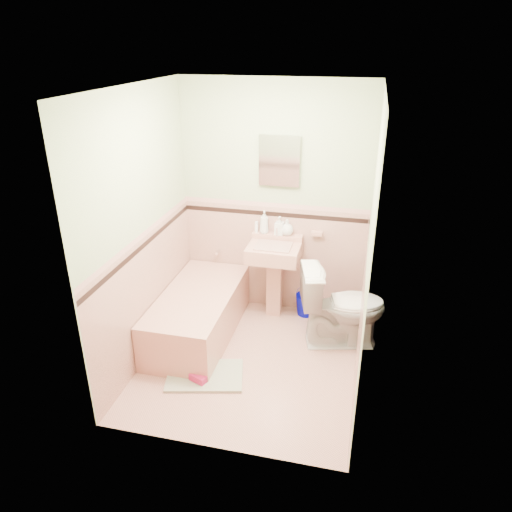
% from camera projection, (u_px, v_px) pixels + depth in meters
% --- Properties ---
extents(floor, '(2.20, 2.20, 0.00)m').
position_uv_depth(floor, '(250.00, 361.00, 4.61)').
color(floor, tan).
rests_on(floor, ground).
extents(ceiling, '(2.20, 2.20, 0.00)m').
position_uv_depth(ceiling, '(248.00, 87.00, 3.57)').
color(ceiling, white).
rests_on(ceiling, ground).
extents(wall_back, '(2.50, 0.00, 2.50)m').
position_uv_depth(wall_back, '(275.00, 202.00, 5.07)').
color(wall_back, '#F0E3C4').
rests_on(wall_back, ground).
extents(wall_front, '(2.50, 0.00, 2.50)m').
position_uv_depth(wall_front, '(208.00, 305.00, 3.12)').
color(wall_front, '#F0E3C4').
rests_on(wall_front, ground).
extents(wall_left, '(0.00, 2.50, 2.50)m').
position_uv_depth(wall_left, '(141.00, 231.00, 4.30)').
color(wall_left, '#F0E3C4').
rests_on(wall_left, ground).
extents(wall_right, '(0.00, 2.50, 2.50)m').
position_uv_depth(wall_right, '(369.00, 252.00, 3.88)').
color(wall_right, '#F0E3C4').
rests_on(wall_right, ground).
extents(wainscot_back, '(2.00, 0.00, 2.00)m').
position_uv_depth(wainscot_back, '(273.00, 258.00, 5.33)').
color(wainscot_back, tan).
rests_on(wainscot_back, ground).
extents(wainscot_front, '(2.00, 0.00, 2.00)m').
position_uv_depth(wainscot_front, '(213.00, 384.00, 3.40)').
color(wainscot_front, tan).
rests_on(wainscot_front, ground).
extents(wainscot_left, '(0.00, 2.20, 2.20)m').
position_uv_depth(wainscot_left, '(149.00, 295.00, 4.57)').
color(wainscot_left, tan).
rests_on(wainscot_left, ground).
extents(wainscot_right, '(0.00, 2.20, 2.20)m').
position_uv_depth(wainscot_right, '(360.00, 320.00, 4.16)').
color(wainscot_right, tan).
rests_on(wainscot_right, ground).
extents(accent_back, '(2.00, 0.00, 2.00)m').
position_uv_depth(accent_back, '(274.00, 214.00, 5.11)').
color(accent_back, black).
rests_on(accent_back, ground).
extents(accent_front, '(2.00, 0.00, 2.00)m').
position_uv_depth(accent_front, '(210.00, 321.00, 3.19)').
color(accent_front, black).
rests_on(accent_front, ground).
extents(accent_left, '(0.00, 2.20, 2.20)m').
position_uv_depth(accent_left, '(145.00, 245.00, 4.35)').
color(accent_left, black).
rests_on(accent_left, ground).
extents(accent_right, '(0.00, 2.20, 2.20)m').
position_uv_depth(accent_right, '(365.00, 267.00, 3.94)').
color(accent_right, black).
rests_on(accent_right, ground).
extents(cap_back, '(2.00, 0.00, 2.00)m').
position_uv_depth(cap_back, '(274.00, 205.00, 5.06)').
color(cap_back, tan).
rests_on(cap_back, ground).
extents(cap_front, '(2.00, 0.00, 2.00)m').
position_uv_depth(cap_front, '(209.00, 308.00, 3.15)').
color(cap_front, tan).
rests_on(cap_front, ground).
extents(cap_left, '(0.00, 2.20, 2.20)m').
position_uv_depth(cap_left, '(143.00, 235.00, 4.31)').
color(cap_left, tan).
rests_on(cap_left, ground).
extents(cap_right, '(0.00, 2.20, 2.20)m').
position_uv_depth(cap_right, '(366.00, 255.00, 3.90)').
color(cap_right, tan).
rests_on(cap_right, ground).
extents(bathtub, '(0.70, 1.50, 0.45)m').
position_uv_depth(bathtub, '(198.00, 315.00, 4.94)').
color(bathtub, tan).
rests_on(bathtub, floor).
extents(tub_faucet, '(0.04, 0.12, 0.04)m').
position_uv_depth(tub_faucet, '(218.00, 252.00, 5.41)').
color(tub_faucet, silver).
rests_on(tub_faucet, wall_back).
extents(sink, '(0.54, 0.48, 0.85)m').
position_uv_depth(sink, '(273.00, 282.00, 5.19)').
color(sink, tan).
rests_on(sink, floor).
extents(sink_faucet, '(0.02, 0.02, 0.10)m').
position_uv_depth(sink_faucet, '(277.00, 232.00, 5.09)').
color(sink_faucet, silver).
rests_on(sink_faucet, sink).
extents(medicine_cabinet, '(0.39, 0.04, 0.49)m').
position_uv_depth(medicine_cabinet, '(279.00, 161.00, 4.84)').
color(medicine_cabinet, white).
rests_on(medicine_cabinet, wall_back).
extents(soap_dish, '(0.12, 0.07, 0.04)m').
position_uv_depth(soap_dish, '(317.00, 233.00, 5.06)').
color(soap_dish, tan).
rests_on(soap_dish, wall_back).
extents(soap_bottle_left, '(0.12, 0.12, 0.25)m').
position_uv_depth(soap_bottle_left, '(264.00, 222.00, 5.12)').
color(soap_bottle_left, '#B2B2B2').
rests_on(soap_bottle_left, sink).
extents(soap_bottle_mid, '(0.09, 0.10, 0.20)m').
position_uv_depth(soap_bottle_mid, '(279.00, 226.00, 5.10)').
color(soap_bottle_mid, '#B2B2B2').
rests_on(soap_bottle_mid, sink).
extents(soap_bottle_right, '(0.14, 0.14, 0.17)m').
position_uv_depth(soap_bottle_right, '(287.00, 227.00, 5.09)').
color(soap_bottle_right, '#B2B2B2').
rests_on(soap_bottle_right, sink).
extents(tube, '(0.05, 0.05, 0.12)m').
position_uv_depth(tube, '(256.00, 227.00, 5.17)').
color(tube, white).
rests_on(tube, sink).
extents(toilet, '(0.92, 0.66, 0.84)m').
position_uv_depth(toilet, '(343.00, 306.00, 4.73)').
color(toilet, white).
rests_on(toilet, floor).
extents(bucket, '(0.26, 0.26, 0.24)m').
position_uv_depth(bucket, '(306.00, 304.00, 5.35)').
color(bucket, '#0002A6').
rests_on(bucket, floor).
extents(bath_mat, '(0.77, 0.60, 0.03)m').
position_uv_depth(bath_mat, '(205.00, 375.00, 4.40)').
color(bath_mat, gray).
rests_on(bath_mat, floor).
extents(shoe, '(0.17, 0.12, 0.06)m').
position_uv_depth(shoe, '(198.00, 378.00, 4.29)').
color(shoe, '#BF1E59').
rests_on(shoe, bath_mat).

